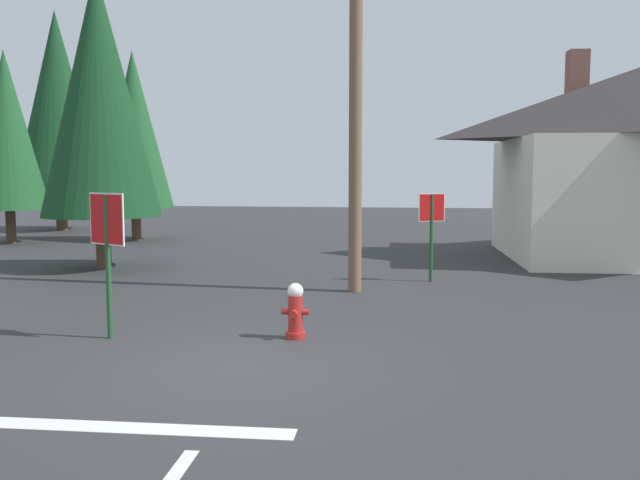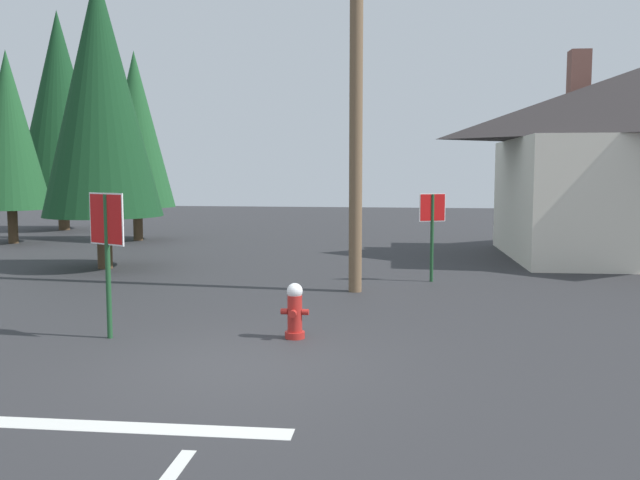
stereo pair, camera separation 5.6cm
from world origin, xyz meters
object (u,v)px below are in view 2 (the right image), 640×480
at_px(pine_tree_mid_left, 9,130).
at_px(pine_tree_short_left, 60,102).
at_px(fire_hydrant, 295,311).
at_px(stop_sign_near, 107,235).
at_px(pine_tree_far_center, 136,130).
at_px(stop_sign_far, 432,220).
at_px(pine_tree_tall_left, 100,95).
at_px(utility_pole, 356,47).

xyz_separation_m(pine_tree_mid_left, pine_tree_short_left, (-1.01, 5.47, 1.52)).
relative_size(pine_tree_mid_left, pine_tree_short_left, 0.72).
xyz_separation_m(fire_hydrant, pine_tree_short_left, (-13.47, 17.90, 5.10)).
bearing_deg(stop_sign_near, pine_tree_far_center, 111.18).
xyz_separation_m(stop_sign_far, pine_tree_tall_left, (-8.55, 1.01, 3.10)).
relative_size(pine_tree_tall_left, pine_tree_mid_left, 1.14).
xyz_separation_m(utility_pole, pine_tree_short_left, (-14.02, 13.64, 0.37)).
bearing_deg(fire_hydrant, stop_sign_far, 69.39).
height_order(stop_sign_near, pine_tree_mid_left, pine_tree_mid_left).
height_order(stop_sign_far, pine_tree_short_left, pine_tree_short_left).
bearing_deg(pine_tree_far_center, pine_tree_tall_left, -73.76).
distance_m(pine_tree_tall_left, pine_tree_mid_left, 8.29).
distance_m(fire_hydrant, utility_pole, 6.39).
relative_size(stop_sign_near, pine_tree_mid_left, 0.33).
distance_m(stop_sign_near, fire_hydrant, 3.11).
xyz_separation_m(fire_hydrant, pine_tree_far_center, (-8.45, 14.06, 3.66)).
bearing_deg(utility_pole, pine_tree_far_center, 132.59).
height_order(fire_hydrant, pine_tree_far_center, pine_tree_far_center).
bearing_deg(fire_hydrant, pine_tree_far_center, 121.00).
bearing_deg(pine_tree_tall_left, stop_sign_near, -64.22).
xyz_separation_m(pine_tree_tall_left, pine_tree_short_left, (-7.12, 11.04, 0.97)).
distance_m(fire_hydrant, pine_tree_short_left, 22.98).
relative_size(pine_tree_tall_left, pine_tree_short_left, 0.82).
xyz_separation_m(stop_sign_near, pine_tree_short_left, (-10.62, 18.30, 3.91)).
distance_m(fire_hydrant, stop_sign_far, 6.34).
xyz_separation_m(stop_sign_near, fire_hydrant, (2.85, 0.39, -1.19)).
height_order(pine_tree_mid_left, pine_tree_short_left, pine_tree_short_left).
distance_m(stop_sign_near, pine_tree_short_left, 21.51).
bearing_deg(pine_tree_mid_left, pine_tree_short_left, 100.45).
bearing_deg(stop_sign_far, pine_tree_mid_left, 155.82).
relative_size(stop_sign_far, pine_tree_mid_left, 0.30).
relative_size(fire_hydrant, stop_sign_far, 0.42).
bearing_deg(pine_tree_tall_left, stop_sign_far, -6.72).
distance_m(utility_pole, pine_tree_far_center, 13.34).
relative_size(fire_hydrant, pine_tree_short_left, 0.09).
distance_m(stop_sign_far, pine_tree_tall_left, 9.15).
relative_size(stop_sign_near, pine_tree_short_left, 0.24).
bearing_deg(utility_pole, pine_tree_short_left, 135.79).
relative_size(utility_pole, pine_tree_far_center, 1.43).
distance_m(stop_sign_near, pine_tree_tall_left, 8.58).
relative_size(utility_pole, stop_sign_far, 4.82).
relative_size(stop_sign_near, stop_sign_far, 1.09).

